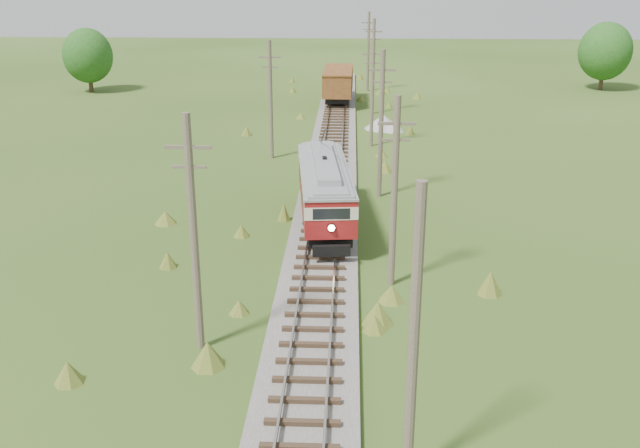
{
  "coord_description": "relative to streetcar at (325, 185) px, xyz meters",
  "views": [
    {
      "loc": [
        1.36,
        -11.57,
        13.74
      ],
      "look_at": [
        0.0,
        19.6,
        2.28
      ],
      "focal_mm": 40.0,
      "sensor_mm": 36.0,
      "label": 1
    }
  ],
  "objects": [
    {
      "name": "gravel_pile",
      "position": [
        4.34,
        24.93,
        -1.83
      ],
      "size": [
        3.4,
        3.61,
        1.24
      ],
      "color": "gray",
      "rests_on": "ground"
    },
    {
      "name": "streetcar",
      "position": [
        0.0,
        0.0,
        0.0
      ],
      "size": [
        3.62,
        11.19,
        5.06
      ],
      "rotation": [
        0.0,
        0.0,
        0.1
      ],
      "color": "black",
      "rests_on": "ground"
    },
    {
      "name": "utility_pole_l_a",
      "position": [
        -4.2,
        -13.28,
        2.21
      ],
      "size": [
        1.6,
        0.3,
        9.0
      ],
      "color": "brown",
      "rests_on": "ground"
    },
    {
      "name": "utility_pole_l_b",
      "position": [
        -4.5,
        14.72,
        2.01
      ],
      "size": [
        1.6,
        0.3,
        8.6
      ],
      "color": "brown",
      "rests_on": "ground"
    },
    {
      "name": "tree_mid_a",
      "position": [
        -28.0,
        42.72,
        1.61
      ],
      "size": [
        5.46,
        5.46,
        7.03
      ],
      "color": "#38281C",
      "rests_on": "ground"
    },
    {
      "name": "utility_pole_r_1",
      "position": [
        3.1,
        -20.28,
        1.99
      ],
      "size": [
        0.3,
        0.3,
        8.8
      ],
      "color": "brown",
      "rests_on": "ground"
    },
    {
      "name": "utility_pole_r_3",
      "position": [
        3.2,
        5.72,
        2.21
      ],
      "size": [
        1.6,
        0.3,
        9.0
      ],
      "color": "brown",
      "rests_on": "ground"
    },
    {
      "name": "utility_pole_r_6",
      "position": [
        3.2,
        44.72,
        2.06
      ],
      "size": [
        1.6,
        0.3,
        8.7
      ],
      "color": "brown",
      "rests_on": "ground"
    },
    {
      "name": "railbed_main",
      "position": [
        -0.0,
        8.72,
        -2.22
      ],
      "size": [
        3.6,
        96.0,
        0.57
      ],
      "color": "#605B54",
      "rests_on": "ground"
    },
    {
      "name": "utility_pole_r_5",
      "position": [
        3.4,
        31.72,
        2.16
      ],
      "size": [
        1.6,
        0.3,
        8.9
      ],
      "color": "brown",
      "rests_on": "ground"
    },
    {
      "name": "utility_pole_r_2",
      "position": [
        3.3,
        -7.28,
        2.01
      ],
      "size": [
        1.6,
        0.3,
        8.6
      ],
      "color": "brown",
      "rests_on": "ground"
    },
    {
      "name": "utility_pole_r_4",
      "position": [
        3.0,
        18.72,
        1.91
      ],
      "size": [
        1.6,
        0.3,
        8.4
      ],
      "color": "brown",
      "rests_on": "ground"
    },
    {
      "name": "tree_mid_b",
      "position": [
        30.0,
        46.72,
        1.92
      ],
      "size": [
        5.88,
        5.88,
        7.57
      ],
      "color": "#38281C",
      "rests_on": "ground"
    },
    {
      "name": "gondola",
      "position": [
        -0.0,
        36.82,
        -0.25
      ],
      "size": [
        3.02,
        8.97,
        2.97
      ],
      "rotation": [
        0.0,
        0.0,
        -0.01
      ],
      "color": "black",
      "rests_on": "ground"
    }
  ]
}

